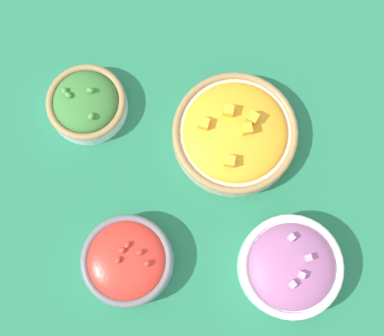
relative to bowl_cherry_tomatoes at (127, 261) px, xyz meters
The scene contains 5 objects.
ground_plane 0.18m from the bowl_cherry_tomatoes, 55.16° to the right, with size 3.00×3.00×0.00m, color #23704C.
bowl_cherry_tomatoes is the anchor object (origin of this frame).
bowl_squash 0.27m from the bowl_cherry_tomatoes, 60.36° to the right, with size 0.21×0.21×0.07m.
bowl_red_onion 0.25m from the bowl_cherry_tomatoes, 112.90° to the right, with size 0.16×0.16×0.08m.
bowl_broccoli 0.27m from the bowl_cherry_tomatoes, ahead, with size 0.13×0.13×0.06m.
Camera 1 is at (-0.17, 0.07, 0.88)m, focal length 50.00 mm.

